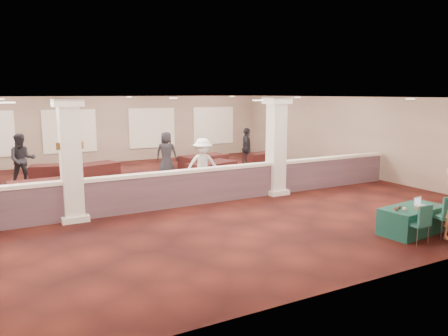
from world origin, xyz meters
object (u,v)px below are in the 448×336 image
far_table_back_left (52,173)px  attendee_c (247,148)px  conf_chair_side (420,220)px  attendee_d (167,153)px  far_table_front_center (212,172)px  conf_chair_main (447,213)px  far_table_back_right (261,160)px  attendee_a (22,160)px  far_table_front_right (204,164)px  far_table_back_center (93,173)px  near_table (412,220)px  attendee_b (203,165)px  far_table_front_left (45,194)px

far_table_back_left → attendee_c: 8.14m
conf_chair_side → attendee_d: attendee_d is taller
far_table_front_center → attendee_d: (-0.95, 2.23, 0.51)m
conf_chair_side → far_table_back_left: (-6.30, 11.35, -0.21)m
conf_chair_main → conf_chair_side: 0.93m
far_table_front_center → far_table_back_right: size_ratio=1.16×
attendee_a → far_table_front_right: bearing=-6.9°
conf_chair_side → attendee_a: bearing=123.3°
far_table_back_left → attendee_c: size_ratio=0.87×
far_table_back_center → far_table_front_center: bearing=-25.8°
far_table_back_center → attendee_d: 3.11m
attendee_c → conf_chair_main: bearing=-152.4°
conf_chair_main → far_table_front_center: bearing=116.8°
conf_chair_main → far_table_front_center: size_ratio=0.53×
far_table_back_center → conf_chair_side: bearing=-64.1°
near_table → attendee_b: size_ratio=0.91×
far_table_front_right → attendee_b: size_ratio=1.07×
attendee_c → far_table_front_right: bearing=128.6°
far_table_front_left → far_table_front_right: size_ratio=1.01×
conf_chair_side → far_table_front_center: conf_chair_side is taller
conf_chair_main → attendee_c: attendee_c is taller
far_table_front_left → far_table_back_right: far_table_front_left is taller
far_table_back_left → attendee_d: attendee_d is taller
conf_chair_side → far_table_back_center: (-5.00, 10.29, -0.16)m
conf_chair_main → far_table_front_right: 10.19m
far_table_front_left → far_table_back_left: 4.03m
far_table_front_left → far_table_back_left: bearing=79.9°
far_table_front_left → near_table: bearing=-42.2°
far_table_front_center → far_table_front_right: size_ratio=0.97×
conf_chair_main → attendee_b: 7.67m
conf_chair_main → far_table_back_left: 13.46m
near_table → attendee_b: bearing=104.4°
far_table_back_right → attendee_a: attendee_a is taller
far_table_back_center → attendee_d: bearing=5.6°
near_table → far_table_back_center: 11.15m
far_table_front_center → far_table_front_left: bearing=-170.9°
far_table_front_center → attendee_b: attendee_b is taller
conf_chair_main → far_table_front_right: bearing=111.9°
far_table_front_center → conf_chair_main: bearing=-77.0°
attendee_b → attendee_c: bearing=58.4°
conf_chair_side → far_table_back_right: (2.50, 10.29, -0.20)m
attendee_b → far_table_back_center: bearing=150.7°
far_table_front_left → attendee_b: (5.03, -0.30, 0.52)m
near_table → attendee_a: size_ratio=0.88×
far_table_front_center → attendee_b: (-0.97, -1.27, 0.53)m
far_table_front_center → far_table_front_right: (0.50, 1.73, 0.01)m
conf_chair_side → far_table_back_left: size_ratio=0.57×
conf_chair_side → attendee_a: (-7.33, 11.09, 0.42)m
near_table → far_table_front_center: far_table_front_center is taller
far_table_back_center → attendee_c: 6.78m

